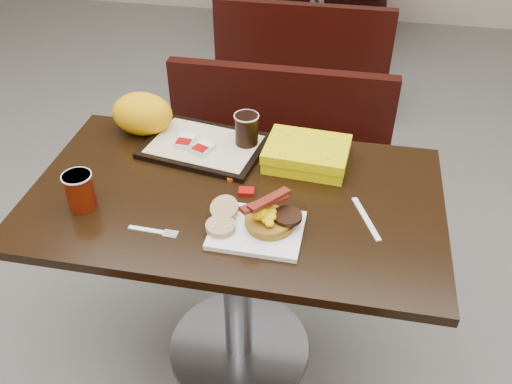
% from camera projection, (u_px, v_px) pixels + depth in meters
% --- Properties ---
extents(floor, '(6.00, 7.00, 0.01)m').
position_uv_depth(floor, '(239.00, 349.00, 2.05)').
color(floor, gray).
rests_on(floor, ground).
extents(table_near, '(1.20, 0.70, 0.75)m').
position_uv_depth(table_near, '(237.00, 282.00, 1.82)').
color(table_near, black).
rests_on(table_near, floor).
extents(bench_near_n, '(1.00, 0.46, 0.72)m').
position_uv_depth(bench_near_n, '(272.00, 166.00, 2.37)').
color(bench_near_n, black).
rests_on(bench_near_n, floor).
extents(table_far, '(1.20, 0.70, 0.75)m').
position_uv_depth(table_far, '(317.00, 10.00, 3.82)').
color(table_far, black).
rests_on(table_far, floor).
extents(bench_far_s, '(1.00, 0.46, 0.72)m').
position_uv_depth(bench_far_s, '(305.00, 53.00, 3.29)').
color(bench_far_s, black).
rests_on(bench_far_s, floor).
extents(platter, '(0.25, 0.19, 0.01)m').
position_uv_depth(platter, '(257.00, 230.00, 1.45)').
color(platter, white).
rests_on(platter, table_near).
extents(pancake_stack, '(0.16, 0.16, 0.03)m').
position_uv_depth(pancake_stack, '(270.00, 222.00, 1.45)').
color(pancake_stack, '#915E18').
rests_on(pancake_stack, platter).
extents(sausage_patty, '(0.10, 0.10, 0.01)m').
position_uv_depth(sausage_patty, '(288.00, 216.00, 1.44)').
color(sausage_patty, black).
rests_on(sausage_patty, pancake_stack).
extents(scrambled_eggs, '(0.08, 0.07, 0.04)m').
position_uv_depth(scrambled_eggs, '(259.00, 214.00, 1.42)').
color(scrambled_eggs, '#FFBF05').
rests_on(scrambled_eggs, pancake_stack).
extents(bacon_strips, '(0.15, 0.15, 0.01)m').
position_uv_depth(bacon_strips, '(264.00, 203.00, 1.41)').
color(bacon_strips, '#45040A').
rests_on(bacon_strips, scrambled_eggs).
extents(muffin_bottom, '(0.10, 0.10, 0.02)m').
position_uv_depth(muffin_bottom, '(221.00, 227.00, 1.44)').
color(muffin_bottom, tan).
rests_on(muffin_bottom, platter).
extents(muffin_top, '(0.10, 0.10, 0.05)m').
position_uv_depth(muffin_top, '(225.00, 208.00, 1.48)').
color(muffin_top, tan).
rests_on(muffin_top, platter).
extents(coffee_cup_near, '(0.09, 0.09, 0.11)m').
position_uv_depth(coffee_cup_near, '(80.00, 191.00, 1.51)').
color(coffee_cup_near, maroon).
rests_on(coffee_cup_near, table_near).
extents(fork, '(0.14, 0.03, 0.00)m').
position_uv_depth(fork, '(146.00, 230.00, 1.46)').
color(fork, white).
rests_on(fork, table_near).
extents(knife, '(0.09, 0.17, 0.00)m').
position_uv_depth(knife, '(366.00, 218.00, 1.50)').
color(knife, white).
rests_on(knife, table_near).
extents(condiment_syrup, '(0.05, 0.05, 0.01)m').
position_uv_depth(condiment_syrup, '(233.00, 177.00, 1.64)').
color(condiment_syrup, '#A93807').
rests_on(condiment_syrup, table_near).
extents(condiment_ketchup, '(0.05, 0.04, 0.01)m').
position_uv_depth(condiment_ketchup, '(246.00, 191.00, 1.59)').
color(condiment_ketchup, '#8C0504').
rests_on(condiment_ketchup, table_near).
extents(tray, '(0.42, 0.33, 0.02)m').
position_uv_depth(tray, '(205.00, 146.00, 1.77)').
color(tray, black).
rests_on(tray, table_near).
extents(hashbrown_sleeve_left, '(0.06, 0.07, 0.02)m').
position_uv_depth(hashbrown_sleeve_left, '(185.00, 142.00, 1.75)').
color(hashbrown_sleeve_left, silver).
rests_on(hashbrown_sleeve_left, tray).
extents(hashbrown_sleeve_right, '(0.07, 0.08, 0.02)m').
position_uv_depth(hashbrown_sleeve_right, '(203.00, 148.00, 1.72)').
color(hashbrown_sleeve_right, silver).
rests_on(hashbrown_sleeve_right, tray).
extents(coffee_cup_far, '(0.09, 0.09, 0.10)m').
position_uv_depth(coffee_cup_far, '(247.00, 129.00, 1.73)').
color(coffee_cup_far, black).
rests_on(coffee_cup_far, tray).
extents(clamshell, '(0.27, 0.21, 0.07)m').
position_uv_depth(clamshell, '(307.00, 154.00, 1.69)').
color(clamshell, '#D3C303').
rests_on(clamshell, table_near).
extents(paper_bag, '(0.23, 0.18, 0.14)m').
position_uv_depth(paper_bag, '(142.00, 114.00, 1.81)').
color(paper_bag, '#F9A108').
rests_on(paper_bag, table_near).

